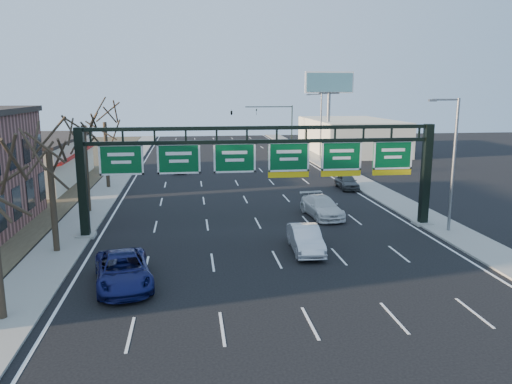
{
  "coord_description": "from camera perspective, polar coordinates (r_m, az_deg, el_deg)",
  "views": [
    {
      "loc": [
        -4.8,
        -24.76,
        9.55
      ],
      "look_at": [
        -0.7,
        5.73,
        3.2
      ],
      "focal_mm": 35.0,
      "sensor_mm": 36.0,
      "label": 1
    }
  ],
  "objects": [
    {
      "name": "streetlight_far",
      "position": [
        67.18,
        7.32,
        7.75
      ],
      "size": [
        2.15,
        0.22,
        9.0
      ],
      "color": "slate",
      "rests_on": "sidewalk_right"
    },
    {
      "name": "car_silver_distant",
      "position": [
        59.32,
        -8.6,
        2.95
      ],
      "size": [
        1.7,
        4.35,
        1.41
      ],
      "primitive_type": "imported",
      "rotation": [
        0.0,
        0.0,
        -0.05
      ],
      "color": "#A3A3A7",
      "rests_on": "ground"
    },
    {
      "name": "tree_gantry",
      "position": [
        30.92,
        -22.77,
        6.24
      ],
      "size": [
        3.6,
        3.6,
        8.48
      ],
      "color": "#31281B",
      "rests_on": "sidewalk_left"
    },
    {
      "name": "car_white_wagon",
      "position": [
        38.32,
        7.53,
        -1.69
      ],
      "size": [
        2.71,
        5.5,
        1.54
      ],
      "primitive_type": "imported",
      "rotation": [
        0.0,
        0.0,
        0.11
      ],
      "color": "silver",
      "rests_on": "ground"
    },
    {
      "name": "car_silver_sedan",
      "position": [
        30.06,
        5.68,
        -5.38
      ],
      "size": [
        1.85,
        4.76,
        1.55
      ],
      "primitive_type": "imported",
      "rotation": [
        0.0,
        0.0,
        -0.05
      ],
      "color": "silver",
      "rests_on": "ground"
    },
    {
      "name": "sidewalk_right",
      "position": [
        49.03,
        13.54,
        0.17
      ],
      "size": [
        3.0,
        120.0,
        0.12
      ],
      "primitive_type": "cube",
      "color": "gray",
      "rests_on": "ground"
    },
    {
      "name": "sidewalk_left",
      "position": [
        46.45,
        -17.4,
        -0.67
      ],
      "size": [
        3.0,
        120.0,
        0.12
      ],
      "primitive_type": "cube",
      "color": "gray",
      "rests_on": "ground"
    },
    {
      "name": "car_blue_suv",
      "position": [
        25.77,
        -14.96,
        -8.64
      ],
      "size": [
        3.59,
        6.02,
        1.57
      ],
      "primitive_type": "imported",
      "rotation": [
        0.0,
        0.0,
        0.18
      ],
      "color": "#121751",
      "rests_on": "ground"
    },
    {
      "name": "cream_strip",
      "position": [
        56.75,
        -24.73,
        3.31
      ],
      "size": [
        10.9,
        18.4,
        4.7
      ],
      "color": "beige",
      "rests_on": "ground"
    },
    {
      "name": "tree_mid",
      "position": [
        40.6,
        -19.24,
        8.63
      ],
      "size": [
        3.6,
        3.6,
        9.24
      ],
      "color": "#31281B",
      "rests_on": "sidewalk_left"
    },
    {
      "name": "streetlight_near",
      "position": [
        35.56,
        21.51,
        3.63
      ],
      "size": [
        2.15,
        0.22,
        9.0
      ],
      "color": "slate",
      "rests_on": "sidewalk_right"
    },
    {
      "name": "building_right_distant",
      "position": [
        79.09,
        10.71,
        6.35
      ],
      "size": [
        12.0,
        20.0,
        5.0
      ],
      "primitive_type": "cube",
      "color": "beige",
      "rests_on": "ground"
    },
    {
      "name": "billboard_right",
      "position": [
        72.51,
        8.35,
        11.16
      ],
      "size": [
        7.0,
        0.5,
        12.0
      ],
      "color": "slate",
      "rests_on": "ground"
    },
    {
      "name": "sign_gantry",
      "position": [
        33.5,
        0.94,
        3.21
      ],
      "size": [
        24.6,
        1.2,
        7.2
      ],
      "color": "black",
      "rests_on": "ground"
    },
    {
      "name": "car_grey_far",
      "position": [
        49.48,
        10.35,
        1.17
      ],
      "size": [
        1.77,
        4.18,
        1.41
      ],
      "primitive_type": "imported",
      "rotation": [
        0.0,
        0.0,
        -0.03
      ],
      "color": "#424547",
      "rests_on": "ground"
    },
    {
      "name": "traffic_signal_mast",
      "position": [
        80.55,
        -0.17,
        8.78
      ],
      "size": [
        10.16,
        0.54,
        7.0
      ],
      "color": "black",
      "rests_on": "ground"
    },
    {
      "name": "tree_far",
      "position": [
        50.45,
        -16.98,
        8.82
      ],
      "size": [
        3.6,
        3.6,
        8.86
      ],
      "color": "#31281B",
      "rests_on": "sidewalk_left"
    },
    {
      "name": "ground",
      "position": [
        26.97,
        3.14,
        -9.09
      ],
      "size": [
        160.0,
        160.0,
        0.0
      ],
      "primitive_type": "plane",
      "color": "black",
      "rests_on": "ground"
    },
    {
      "name": "lane_markings",
      "position": [
        46.02,
        -1.51,
        -0.31
      ],
      "size": [
        21.6,
        120.0,
        0.01
      ],
      "primitive_type": "cube",
      "color": "white",
      "rests_on": "ground"
    }
  ]
}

